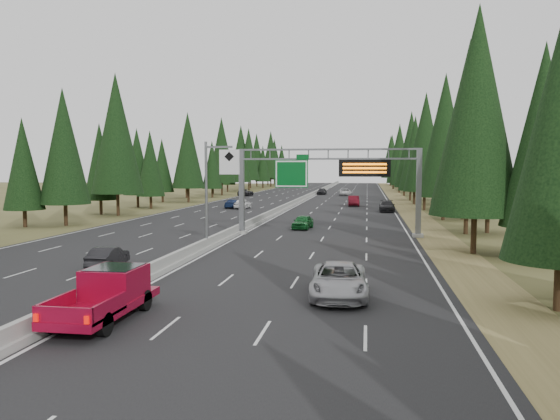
{
  "coord_description": "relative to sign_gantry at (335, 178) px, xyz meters",
  "views": [
    {
      "loc": [
        11.75,
        -13.88,
        6.14
      ],
      "look_at": [
        6.32,
        20.0,
        3.5
      ],
      "focal_mm": 35.0,
      "sensor_mm": 36.0,
      "label": 1
    }
  ],
  "objects": [
    {
      "name": "hov_sign_pole",
      "position": [
        -8.33,
        -9.92,
        -0.54
      ],
      "size": [
        2.8,
        0.5,
        8.0
      ],
      "color": "slate",
      "rests_on": "road"
    },
    {
      "name": "car_ahead_dkgrey",
      "position": [
        5.58,
        28.49,
        -4.43
      ],
      "size": [
        2.19,
        5.26,
        1.52
      ],
      "primitive_type": "imported",
      "rotation": [
        0.0,
        0.0,
        -0.01
      ],
      "color": "black",
      "rests_on": "road"
    },
    {
      "name": "silver_minivan",
      "position": [
        1.57,
        -23.34,
        -4.4
      ],
      "size": [
        2.87,
        5.79,
        1.58
      ],
      "primitive_type": "imported",
      "rotation": [
        0.0,
        0.0,
        0.05
      ],
      "color": "#B0B0B5",
      "rests_on": "road"
    },
    {
      "name": "road",
      "position": [
        -8.92,
        45.12,
        -5.23
      ],
      "size": [
        32.0,
        260.0,
        0.08
      ],
      "primitive_type": "cube",
      "color": "black",
      "rests_on": "ground"
    },
    {
      "name": "median_barrier",
      "position": [
        -8.92,
        45.12,
        -4.85
      ],
      "size": [
        0.7,
        260.0,
        0.85
      ],
      "color": "gray",
      "rests_on": "road"
    },
    {
      "name": "car_onc_near",
      "position": [
        -12.76,
        -17.89,
        -4.54
      ],
      "size": [
        1.67,
        4.0,
        1.29
      ],
      "primitive_type": "imported",
      "rotation": [
        0.0,
        0.0,
        3.22
      ],
      "color": "black",
      "rests_on": "road"
    },
    {
      "name": "car_ahead_green",
      "position": [
        -3.49,
        5.12,
        -4.5
      ],
      "size": [
        2.02,
        4.2,
        1.38
      ],
      "primitive_type": "imported",
      "rotation": [
        0.0,
        0.0,
        -0.1
      ],
      "color": "#145A24",
      "rests_on": "road"
    },
    {
      "name": "tree_row_right",
      "position": [
        12.76,
        37.13,
        4.07
      ],
      "size": [
        11.52,
        242.88,
        18.52
      ],
      "color": "black",
      "rests_on": "ground"
    },
    {
      "name": "sign_gantry",
      "position": [
        0.0,
        0.0,
        0.0
      ],
      "size": [
        16.75,
        0.98,
        7.8
      ],
      "color": "slate",
      "rests_on": "road"
    },
    {
      "name": "car_ahead_white",
      "position": [
        -2.0,
        72.42,
        -4.43
      ],
      "size": [
        2.91,
        5.6,
        1.51
      ],
      "primitive_type": "imported",
      "rotation": [
        0.0,
        0.0,
        0.08
      ],
      "color": "silver",
      "rests_on": "road"
    },
    {
      "name": "car_ahead_far",
      "position": [
        -7.42,
        75.96,
        -4.42
      ],
      "size": [
        2.08,
        4.59,
        1.53
      ],
      "primitive_type": "imported",
      "rotation": [
        0.0,
        0.0,
        -0.06
      ],
      "color": "black",
      "rests_on": "road"
    },
    {
      "name": "shoulder_right",
      "position": [
        8.88,
        45.12,
        -5.24
      ],
      "size": [
        3.6,
        260.0,
        0.06
      ],
      "primitive_type": "cube",
      "color": "olive",
      "rests_on": "ground"
    },
    {
      "name": "car_onc_far",
      "position": [
        -23.42,
        67.72,
        -4.47
      ],
      "size": [
        2.85,
        5.4,
        1.45
      ],
      "primitive_type": "imported",
      "rotation": [
        0.0,
        0.0,
        3.05
      ],
      "color": "black",
      "rests_on": "road"
    },
    {
      "name": "tree_row_left",
      "position": [
        -30.72,
        47.13,
        3.81
      ],
      "size": [
        11.63,
        244.33,
        18.35
      ],
      "color": "black",
      "rests_on": "ground"
    },
    {
      "name": "car_onc_white",
      "position": [
        -15.53,
        30.64,
        -4.45
      ],
      "size": [
        2.13,
        4.47,
        1.48
      ],
      "primitive_type": "imported",
      "rotation": [
        0.0,
        0.0,
        3.05
      ],
      "color": "white",
      "rests_on": "road"
    },
    {
      "name": "shoulder_left",
      "position": [
        -26.72,
        45.12,
        -5.24
      ],
      "size": [
        3.6,
        260.0,
        0.06
      ],
      "primitive_type": "cube",
      "color": "#4A4822",
      "rests_on": "ground"
    },
    {
      "name": "red_pickup",
      "position": [
        -7.42,
        -28.38,
        -4.08
      ],
      "size": [
        2.2,
        6.17,
        2.01
      ],
      "color": "black",
      "rests_on": "road"
    },
    {
      "name": "car_ahead_dkred",
      "position": [
        0.69,
        39.31,
        -4.38
      ],
      "size": [
        2.01,
        5.01,
        1.62
      ],
      "primitive_type": "imported",
      "rotation": [
        0.0,
        0.0,
        0.06
      ],
      "color": "#560C16",
      "rests_on": "road"
    },
    {
      "name": "car_onc_blue",
      "position": [
        -17.26,
        31.74,
        -4.53
      ],
      "size": [
        2.09,
        4.64,
        1.32
      ],
      "primitive_type": "imported",
      "rotation": [
        0.0,
        0.0,
        3.09
      ],
      "color": "navy",
      "rests_on": "road"
    }
  ]
}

